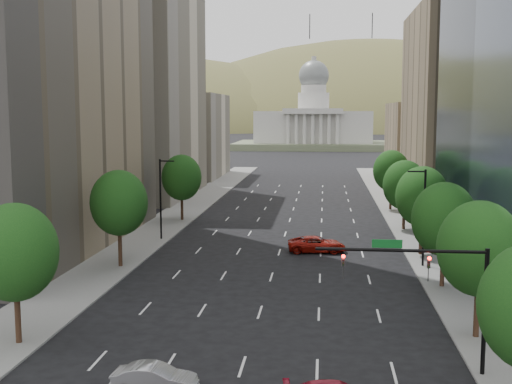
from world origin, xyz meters
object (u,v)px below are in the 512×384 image
(car_silver, at_px, (155,379))
(capitol, at_px, (313,127))
(car_red_far, at_px, (317,244))
(traffic_signal, at_px, (438,281))

(car_silver, bearing_deg, capitol, 1.20)
(capitol, xyz_separation_m, car_silver, (-3.98, -223.48, -7.86))
(capitol, height_order, car_red_far, capitol)
(capitol, distance_m, car_silver, 223.66)
(traffic_signal, height_order, car_silver, traffic_signal)
(traffic_signal, distance_m, capitol, 219.99)
(traffic_signal, distance_m, car_red_far, 31.56)
(capitol, height_order, car_silver, capitol)
(traffic_signal, bearing_deg, capitol, 92.74)
(traffic_signal, distance_m, car_silver, 15.64)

